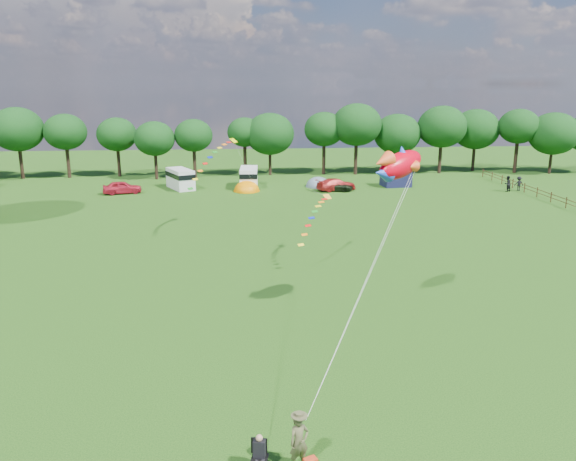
{
  "coord_description": "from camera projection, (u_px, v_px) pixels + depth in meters",
  "views": [
    {
      "loc": [
        -3.1,
        -25.97,
        12.93
      ],
      "look_at": [
        0.0,
        8.0,
        4.0
      ],
      "focal_mm": 35.0,
      "sensor_mm": 36.0,
      "label": 1
    }
  ],
  "objects": [
    {
      "name": "tent_orange",
      "position": [
        247.0,
        191.0,
        69.78
      ],
      "size": [
        3.29,
        3.6,
        2.57
      ],
      "color": "orange",
      "rests_on": "ground"
    },
    {
      "name": "walker_b",
      "position": [
        519.0,
        184.0,
        69.87
      ],
      "size": [
        1.17,
        0.55,
        1.8
      ],
      "primitive_type": "imported",
      "rotation": [
        0.0,
        0.0,
        3.13
      ],
      "color": "black",
      "rests_on": "ground"
    },
    {
      "name": "streamer_kite_c",
      "position": [
        317.0,
        212.0,
        41.47
      ],
      "size": [
        3.13,
        4.85,
        2.78
      ],
      "rotation": [
        0.0,
        0.0,
        0.51
      ],
      "color": "#F2A323",
      "rests_on": "ground"
    },
    {
      "name": "ground_plane",
      "position": [
        302.0,
        346.0,
        28.56
      ],
      "size": [
        180.0,
        180.0,
        0.0
      ],
      "primitive_type": "plane",
      "color": "black",
      "rests_on": "ground"
    },
    {
      "name": "tent_greyblue",
      "position": [
        318.0,
        186.0,
        72.89
      ],
      "size": [
        3.35,
        3.66,
        2.49
      ],
      "color": "slate",
      "rests_on": "ground"
    },
    {
      "name": "awning_navy",
      "position": [
        396.0,
        178.0,
        72.97
      ],
      "size": [
        3.7,
        3.13,
        2.14
      ],
      "primitive_type": "cube",
      "rotation": [
        0.0,
        0.0,
        0.1
      ],
      "color": "#131436",
      "rests_on": "ground"
    },
    {
      "name": "camp_chair",
      "position": [
        259.0,
        448.0,
        19.2
      ],
      "size": [
        0.67,
        0.68,
        1.4
      ],
      "rotation": [
        0.0,
        0.0,
        -0.22
      ],
      "color": "#99999E",
      "rests_on": "ground"
    },
    {
      "name": "walker_a",
      "position": [
        507.0,
        184.0,
        69.31
      ],
      "size": [
        1.12,
        0.95,
        1.96
      ],
      "primitive_type": "imported",
      "rotation": [
        0.0,
        0.0,
        3.61
      ],
      "color": "black",
      "rests_on": "ground"
    },
    {
      "name": "car_c",
      "position": [
        336.0,
        184.0,
        70.17
      ],
      "size": [
        5.35,
        3.64,
        1.48
      ],
      "primitive_type": "imported",
      "rotation": [
        0.0,
        0.0,
        1.92
      ],
      "color": "#AE2320",
      "rests_on": "ground"
    },
    {
      "name": "car_a",
      "position": [
        122.0,
        187.0,
        68.0
      ],
      "size": [
        4.98,
        2.9,
        1.56
      ],
      "primitive_type": "imported",
      "rotation": [
        0.0,
        0.0,
        1.81
      ],
      "color": "red",
      "rests_on": "ground"
    },
    {
      "name": "fish_kite",
      "position": [
        397.0,
        165.0,
        30.07
      ],
      "size": [
        3.76,
        3.14,
        2.09
      ],
      "rotation": [
        0.0,
        -0.21,
        0.63
      ],
      "color": "red",
      "rests_on": "ground"
    },
    {
      "name": "streamer_kite_b",
      "position": [
        216.0,
        155.0,
        48.21
      ],
      "size": [
        4.27,
        4.72,
        3.8
      ],
      "rotation": [
        0.0,
        0.0,
        0.9
      ],
      "color": "#D4DD04",
      "rests_on": "ground"
    },
    {
      "name": "campervan_c",
      "position": [
        249.0,
        177.0,
        72.02
      ],
      "size": [
        2.5,
        5.31,
        2.55
      ],
      "rotation": [
        0.0,
        0.0,
        1.52
      ],
      "color": "silver",
      "rests_on": "ground"
    },
    {
      "name": "fence",
      "position": [
        544.0,
        194.0,
        64.44
      ],
      "size": [
        0.12,
        33.12,
        1.2
      ],
      "color": "#472D19",
      "rests_on": "ground"
    },
    {
      "name": "campervan_b",
      "position": [
        180.0,
        178.0,
        71.18
      ],
      "size": [
        4.13,
        5.54,
        2.5
      ],
      "rotation": [
        0.0,
        0.0,
        2.01
      ],
      "color": "silver",
      "rests_on": "ground"
    },
    {
      "name": "kite_flyer",
      "position": [
        299.0,
        442.0,
        19.3
      ],
      "size": [
        0.84,
        0.7,
        1.99
      ],
      "primitive_type": "imported",
      "rotation": [
        0.0,
        0.0,
        0.36
      ],
      "color": "#4C4C2D",
      "rests_on": "ground"
    },
    {
      "name": "tree_line",
      "position": [
        295.0,
        131.0,
        80.4
      ],
      "size": [
        102.98,
        10.98,
        10.27
      ],
      "color": "black",
      "rests_on": "ground"
    },
    {
      "name": "car_d",
      "position": [
        336.0,
        186.0,
        69.92
      ],
      "size": [
        4.77,
        3.21,
        1.19
      ],
      "primitive_type": "imported",
      "rotation": [
        0.0,
        0.0,
        1.26
      ],
      "color": "black",
      "rests_on": "ground"
    }
  ]
}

